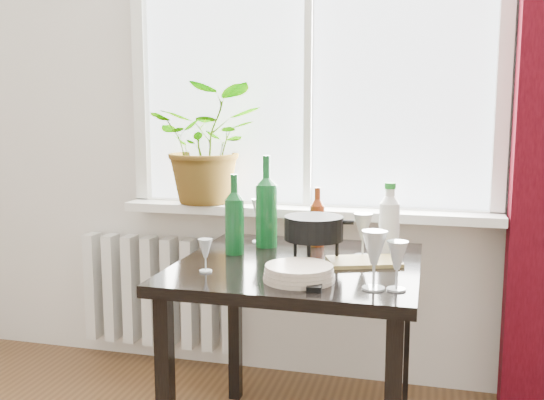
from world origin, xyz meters
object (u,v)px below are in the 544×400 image
(wine_bottle_left, at_px, (234,214))
(wineglass_far_right, at_px, (397,265))
(wineglass_front_right, at_px, (374,259))
(wineglass_back_left, at_px, (261,220))
(wineglass_front_left, at_px, (205,255))
(wine_bottle_right, at_px, (266,200))
(cleaning_bottle, at_px, (389,218))
(potted_plant, at_px, (209,144))
(bottle_amber, at_px, (317,217))
(radiator, at_px, (160,291))
(fondue_pot, at_px, (314,239))
(tv_remote, at_px, (316,283))
(plate_stack, at_px, (299,273))
(wineglass_back_center, at_px, (363,235))
(table, at_px, (299,287))
(cutting_board, at_px, (364,261))

(wine_bottle_left, relative_size, wineglass_far_right, 1.97)
(wineglass_front_right, height_order, wineglass_back_left, same)
(wineglass_front_left, bearing_deg, wineglass_back_left, 83.72)
(wine_bottle_right, relative_size, cleaning_bottle, 1.38)
(potted_plant, relative_size, wineglass_back_left, 3.00)
(potted_plant, relative_size, wineglass_front_right, 3.02)
(wineglass_front_right, bearing_deg, wineglass_far_right, 4.93)
(bottle_amber, xyz_separation_m, wineglass_front_left, (-0.29, -0.49, -0.06))
(radiator, relative_size, fondue_pot, 3.27)
(wineglass_back_left, relative_size, tv_remote, 1.22)
(wineglass_front_right, height_order, plate_stack, wineglass_front_right)
(plate_stack, xyz_separation_m, fondue_pot, (-0.00, 0.26, 0.06))
(wine_bottle_right, bearing_deg, wineglass_back_left, 123.28)
(wine_bottle_left, height_order, wine_bottle_right, wine_bottle_right)
(radiator, height_order, wineglass_back_center, wineglass_back_center)
(wineglass_front_right, height_order, wineglass_far_right, wineglass_front_right)
(wine_bottle_right, distance_m, tv_remote, 0.60)
(wine_bottle_left, distance_m, cleaning_bottle, 0.59)
(table, relative_size, tv_remote, 5.54)
(bottle_amber, height_order, wineglass_back_center, bottle_amber)
(wine_bottle_left, distance_m, wineglass_back_left, 0.23)
(plate_stack, relative_size, fondue_pot, 0.95)
(wineglass_far_right, height_order, wineglass_front_left, wineglass_far_right)
(radiator, distance_m, wineglass_front_left, 1.10)
(table, distance_m, cutting_board, 0.25)
(potted_plant, distance_m, plate_stack, 1.10)
(radiator, distance_m, fondue_pot, 1.17)
(potted_plant, xyz_separation_m, wineglass_back_left, (0.34, -0.32, -0.29))
(wineglass_front_left, bearing_deg, wine_bottle_right, 77.33)
(table, relative_size, wineglass_back_left, 4.54)
(wineglass_back_left, height_order, plate_stack, wineglass_back_left)
(fondue_pot, height_order, cutting_board, fondue_pot)
(bottle_amber, xyz_separation_m, wineglass_back_center, (0.20, -0.14, -0.04))
(wineglass_front_right, height_order, fondue_pot, wineglass_front_right)
(wineglass_far_right, xyz_separation_m, fondue_pot, (-0.31, 0.29, 0.00))
(potted_plant, xyz_separation_m, plate_stack, (0.62, -0.84, -0.36))
(potted_plant, height_order, wine_bottle_left, potted_plant)
(table, height_order, tv_remote, tv_remote)
(radiator, relative_size, wineglass_back_left, 4.28)
(wine_bottle_left, bearing_deg, wineglass_back_left, 78.89)
(cleaning_bottle, bearing_deg, wineglass_front_right, -91.32)
(radiator, relative_size, wine_bottle_left, 2.60)
(wineglass_front_right, relative_size, tv_remote, 1.21)
(wine_bottle_right, distance_m, plate_stack, 0.53)
(cleaning_bottle, bearing_deg, cutting_board, -112.17)
(wine_bottle_left, bearing_deg, wineglass_front_left, -92.48)
(potted_plant, bearing_deg, wine_bottle_right, -45.16)
(wine_bottle_right, height_order, wineglass_front_right, wine_bottle_right)
(wine_bottle_right, relative_size, fondue_pot, 1.53)
(fondue_pot, bearing_deg, wineglass_back_center, 57.68)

